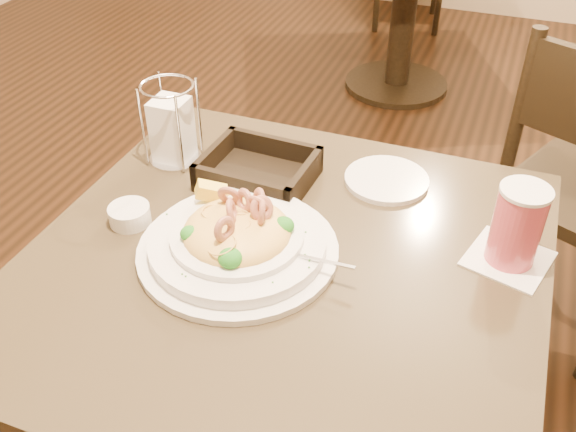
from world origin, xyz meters
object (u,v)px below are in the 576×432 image
(pasta_bowl, at_px, (238,238))
(side_plate, at_px, (387,180))
(drink_glass, at_px, (517,226))
(bread_basket, at_px, (258,172))
(napkin_caddy, at_px, (172,128))
(butter_ramekin, at_px, (130,215))
(main_table, at_px, (284,345))

(pasta_bowl, bearing_deg, side_plate, 58.32)
(drink_glass, distance_m, bread_basket, 0.52)
(drink_glass, relative_size, bread_basket, 0.73)
(bread_basket, relative_size, napkin_caddy, 1.26)
(side_plate, distance_m, butter_ramekin, 0.52)
(drink_glass, height_order, napkin_caddy, napkin_caddy)
(drink_glass, xyz_separation_m, napkin_caddy, (-0.71, 0.09, 0.00))
(pasta_bowl, relative_size, bread_basket, 1.77)
(main_table, distance_m, pasta_bowl, 0.28)
(bread_basket, distance_m, side_plate, 0.27)
(pasta_bowl, height_order, butter_ramekin, pasta_bowl)
(drink_glass, distance_m, side_plate, 0.31)
(main_table, xyz_separation_m, bread_basket, (-0.14, 0.21, 0.25))
(bread_basket, xyz_separation_m, side_plate, (0.25, 0.09, -0.02))
(main_table, distance_m, drink_glass, 0.50)
(side_plate, xyz_separation_m, butter_ramekin, (-0.42, -0.30, 0.01))
(napkin_caddy, xyz_separation_m, side_plate, (0.45, 0.08, -0.07))
(pasta_bowl, xyz_separation_m, butter_ramekin, (-0.23, 0.01, -0.02))
(napkin_caddy, distance_m, side_plate, 0.46)
(drink_glass, xyz_separation_m, side_plate, (-0.26, 0.16, -0.07))
(drink_glass, bearing_deg, butter_ramekin, -168.15)
(pasta_bowl, xyz_separation_m, side_plate, (0.19, 0.31, -0.03))
(pasta_bowl, xyz_separation_m, drink_glass, (0.45, 0.15, 0.04))
(napkin_caddy, height_order, butter_ramekin, napkin_caddy)
(pasta_bowl, bearing_deg, main_table, 10.23)
(main_table, xyz_separation_m, drink_glass, (0.37, 0.14, 0.31))
(bread_basket, distance_m, butter_ramekin, 0.28)
(pasta_bowl, bearing_deg, napkin_caddy, 137.23)
(main_table, xyz_separation_m, butter_ramekin, (-0.31, -0.01, 0.25))
(butter_ramekin, bearing_deg, pasta_bowl, -2.36)
(drink_glass, relative_size, side_plate, 0.94)
(pasta_bowl, distance_m, napkin_caddy, 0.35)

